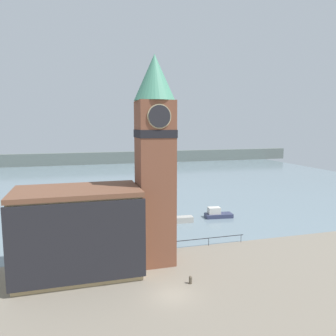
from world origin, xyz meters
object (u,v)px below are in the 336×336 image
at_px(boat_far, 217,214).
at_px(pier_building, 78,232).
at_px(boat_near, 173,219).
at_px(mooring_bollard_near, 190,279).
at_px(clock_tower, 155,156).

bearing_deg(boat_far, pier_building, -139.70).
relative_size(boat_near, boat_far, 1.27).
bearing_deg(pier_building, boat_far, 34.08).
bearing_deg(boat_near, boat_far, 9.73).
relative_size(pier_building, boat_near, 2.11).
height_order(pier_building, boat_near, pier_building).
bearing_deg(pier_building, mooring_bollard_near, -27.12).
bearing_deg(boat_near, clock_tower, -111.30).
relative_size(boat_far, mooring_bollard_near, 5.98).
height_order(pier_building, mooring_bollard_near, pier_building).
distance_m(clock_tower, pier_building, 12.06).
relative_size(pier_building, mooring_bollard_near, 16.05).
bearing_deg(mooring_bollard_near, pier_building, 152.88).
bearing_deg(boat_near, pier_building, -132.48).
height_order(clock_tower, mooring_bollard_near, clock_tower).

